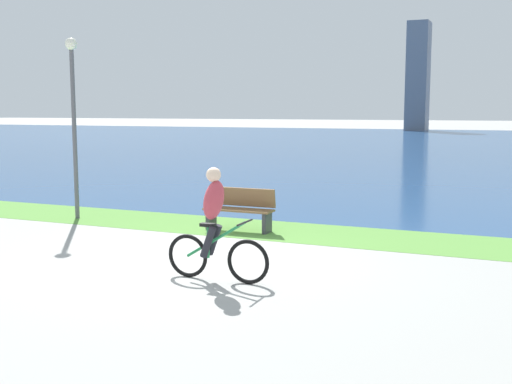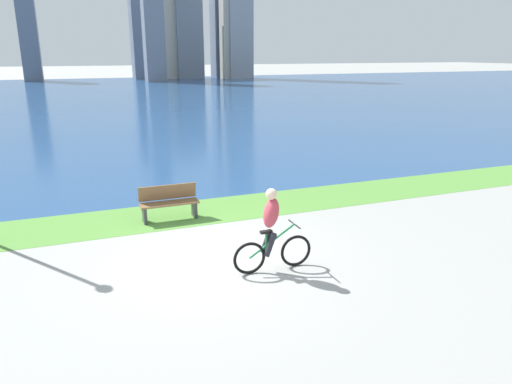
# 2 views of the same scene
# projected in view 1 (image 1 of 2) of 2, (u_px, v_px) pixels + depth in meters

# --- Properties ---
(ground_plane) EXTENTS (300.00, 300.00, 0.00)m
(ground_plane) POSITION_uv_depth(u_px,v_px,m) (193.00, 262.00, 10.65)
(ground_plane) COLOR #9E9E99
(grass_strip_bayside) EXTENTS (120.00, 2.14, 0.01)m
(grass_strip_bayside) POSITION_uv_depth(u_px,v_px,m) (263.00, 229.00, 13.50)
(grass_strip_bayside) COLOR #59933D
(grass_strip_bayside) RESTS_ON ground
(bay_water_surface) EXTENTS (300.00, 70.99, 0.00)m
(bay_water_surface) POSITION_uv_depth(u_px,v_px,m) (449.00, 144.00, 46.89)
(bay_water_surface) COLOR navy
(bay_water_surface) RESTS_ON ground
(cyclist_lead) EXTENTS (1.67, 0.52, 1.71)m
(cyclist_lead) POSITION_uv_depth(u_px,v_px,m) (215.00, 225.00, 9.38)
(cyclist_lead) COLOR black
(cyclist_lead) RESTS_ON ground
(bench_near_path) EXTENTS (1.50, 0.47, 0.90)m
(bench_near_path) POSITION_uv_depth(u_px,v_px,m) (240.00, 209.00, 13.36)
(bench_near_path) COLOR brown
(bench_near_path) RESTS_ON ground
(lamppost_tall) EXTENTS (0.28, 0.28, 4.18)m
(lamppost_tall) POSITION_uv_depth(u_px,v_px,m) (73.00, 103.00, 14.55)
(lamppost_tall) COLOR #595960
(lamppost_tall) RESTS_ON ground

